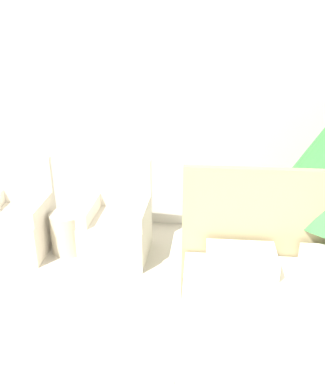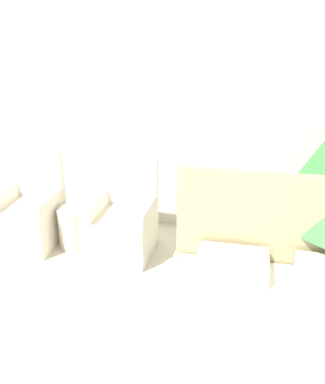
{
  "view_description": "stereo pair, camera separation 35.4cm",
  "coord_description": "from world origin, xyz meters",
  "views": [
    {
      "loc": [
        0.61,
        -0.71,
        2.23
      ],
      "look_at": [
        0.31,
        2.53,
        0.82
      ],
      "focal_mm": 40.0,
      "sensor_mm": 36.0,
      "label": 1
    },
    {
      "loc": [
        0.96,
        -0.66,
        2.23
      ],
      "look_at": [
        0.31,
        2.53,
        0.82
      ],
      "focal_mm": 40.0,
      "sensor_mm": 36.0,
      "label": 2
    }
  ],
  "objects": [
    {
      "name": "armchair_near_window_left",
      "position": [
        -1.14,
        2.86,
        0.27
      ],
      "size": [
        0.61,
        0.61,
        0.9
      ],
      "rotation": [
        0.0,
        0.0,
        -0.02
      ],
      "color": "beige",
      "rests_on": "ground_plane"
    },
    {
      "name": "armchair_near_window_right",
      "position": [
        -0.16,
        2.86,
        0.27
      ],
      "size": [
        0.62,
        0.62,
        0.9
      ],
      "rotation": [
        0.0,
        0.0,
        -0.03
      ],
      "color": "beige",
      "rests_on": "ground_plane"
    },
    {
      "name": "bed",
      "position": [
        1.28,
        1.3,
        0.28
      ],
      "size": [
        1.57,
        1.98,
        1.18
      ],
      "color": "#4C4238",
      "rests_on": "ground_plane"
    },
    {
      "name": "side_table",
      "position": [
        -0.65,
        2.87,
        0.2
      ],
      "size": [
        0.32,
        0.32,
        0.41
      ],
      "color": "#B7AD93",
      "rests_on": "ground_plane"
    },
    {
      "name": "wall_back",
      "position": [
        0.0,
        3.56,
        1.45
      ],
      "size": [
        10.0,
        0.06,
        2.9
      ],
      "color": "silver",
      "rests_on": "ground_plane"
    }
  ]
}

